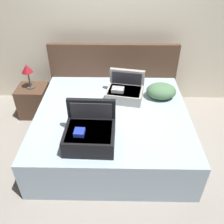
{
  "coord_description": "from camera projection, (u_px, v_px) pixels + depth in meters",
  "views": [
    {
      "loc": [
        0.04,
        -2.07,
        2.34
      ],
      "look_at": [
        0.0,
        0.26,
        0.63
      ],
      "focal_mm": 38.59,
      "sensor_mm": 36.0,
      "label": 1
    }
  ],
  "objects": [
    {
      "name": "nightstand",
      "position": [
        34.0,
        101.0,
        3.79
      ],
      "size": [
        0.44,
        0.4,
        0.48
      ],
      "primitive_type": "cube",
      "color": "#4C3323",
      "rests_on": "ground"
    },
    {
      "name": "pillow_near_headboard",
      "position": [
        161.0,
        91.0,
        3.28
      ],
      "size": [
        0.41,
        0.33,
        0.2
      ],
      "primitive_type": "ellipsoid",
      "rotation": [
        0.0,
        0.0,
        -0.02
      ],
      "color": "#4C724C",
      "rests_on": "bed"
    },
    {
      "name": "hard_case_large",
      "position": [
        90.0,
        134.0,
        2.53
      ],
      "size": [
        0.54,
        0.49,
        0.43
      ],
      "rotation": [
        0.0,
        0.0,
        -0.03
      ],
      "color": "black",
      "rests_on": "bed"
    },
    {
      "name": "back_wall",
      "position": [
        114.0,
        22.0,
        3.62
      ],
      "size": [
        8.0,
        0.1,
        2.6
      ],
      "primitive_type": "cube",
      "color": "beige",
      "rests_on": "ground"
    },
    {
      "name": "ground_plane",
      "position": [
        112.0,
        164.0,
        3.05
      ],
      "size": [
        12.0,
        12.0,
        0.0
      ],
      "primitive_type": "plane",
      "color": "gray"
    },
    {
      "name": "hard_case_medium",
      "position": [
        125.0,
        91.0,
        3.27
      ],
      "size": [
        0.55,
        0.48,
        0.35
      ],
      "rotation": [
        0.0,
        0.0,
        -0.19
      ],
      "color": "gray",
      "rests_on": "bed"
    },
    {
      "name": "bed",
      "position": [
        112.0,
        128.0,
        3.22
      ],
      "size": [
        1.93,
        1.85,
        0.53
      ],
      "primitive_type": "cube",
      "color": "#99ADBC",
      "rests_on": "ground"
    },
    {
      "name": "table_lamp",
      "position": [
        27.0,
        70.0,
        3.48
      ],
      "size": [
        0.16,
        0.16,
        0.38
      ],
      "color": "#3F3833",
      "rests_on": "nightstand"
    },
    {
      "name": "headboard",
      "position": [
        113.0,
        76.0,
        3.84
      ],
      "size": [
        1.97,
        0.08,
        1.07
      ],
      "primitive_type": "cube",
      "color": "#4C3323",
      "rests_on": "ground"
    }
  ]
}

